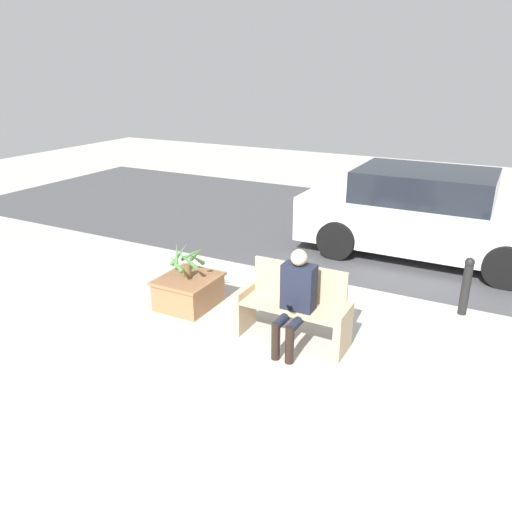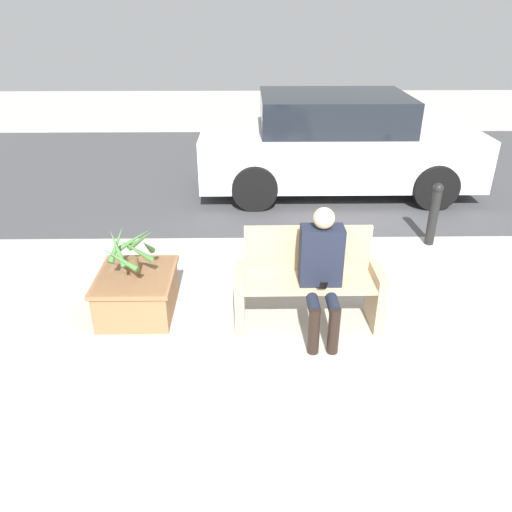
# 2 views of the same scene
# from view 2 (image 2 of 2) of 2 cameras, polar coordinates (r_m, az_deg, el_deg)

# --- Properties ---
(ground_plane) EXTENTS (30.00, 30.00, 0.00)m
(ground_plane) POSITION_cam_2_polar(r_m,az_deg,el_deg) (4.30, 7.41, -14.64)
(ground_plane) COLOR #ADA89E
(road_surface) EXTENTS (20.00, 6.00, 0.01)m
(road_surface) POSITION_cam_2_polar(r_m,az_deg,el_deg) (9.53, 2.73, 9.84)
(road_surface) COLOR #424244
(road_surface) RESTS_ON ground_plane
(bench) EXTENTS (1.41, 0.48, 0.95)m
(bench) POSITION_cam_2_polar(r_m,az_deg,el_deg) (4.83, 5.96, -2.98)
(bench) COLOR tan
(bench) RESTS_ON ground_plane
(person_seated) EXTENTS (0.39, 0.59, 1.24)m
(person_seated) POSITION_cam_2_polar(r_m,az_deg,el_deg) (4.57, 7.53, -1.34)
(person_seated) COLOR black
(person_seated) RESTS_ON ground_plane
(planter_box) EXTENTS (0.76, 0.85, 0.44)m
(planter_box) POSITION_cam_2_polar(r_m,az_deg,el_deg) (5.17, -13.41, -3.99)
(planter_box) COLOR #936642
(planter_box) RESTS_ON ground_plane
(potted_plant) EXTENTS (0.50, 0.52, 0.49)m
(potted_plant) POSITION_cam_2_polar(r_m,az_deg,el_deg) (4.95, -14.12, 0.68)
(potted_plant) COLOR brown
(potted_plant) RESTS_ON planter_box
(parked_car) EXTENTS (4.38, 1.98, 1.55)m
(parked_car) POSITION_cam_2_polar(r_m,az_deg,el_deg) (8.36, 9.17, 12.46)
(parked_car) COLOR silver
(parked_car) RESTS_ON ground_plane
(bollard_post) EXTENTS (0.13, 0.13, 0.83)m
(bollard_post) POSITION_cam_2_polar(r_m,az_deg,el_deg) (6.77, 19.66, 4.68)
(bollard_post) COLOR black
(bollard_post) RESTS_ON ground_plane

